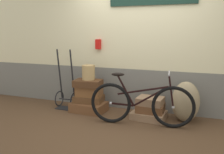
% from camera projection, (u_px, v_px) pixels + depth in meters
% --- Properties ---
extents(ground, '(9.72, 5.20, 0.06)m').
position_uv_depth(ground, '(123.00, 124.00, 4.35)').
color(ground, '#513823').
extents(station_building, '(7.72, 0.74, 2.66)m').
position_uv_depth(station_building, '(138.00, 44.00, 4.88)').
color(station_building, slate).
rests_on(station_building, ground).
extents(suitcase_0, '(0.68, 0.50, 0.18)m').
position_uv_depth(suitcase_0, '(89.00, 107.00, 4.91)').
color(suitcase_0, brown).
rests_on(suitcase_0, ground).
extents(suitcase_1, '(0.60, 0.46, 0.12)m').
position_uv_depth(suitcase_1, '(89.00, 99.00, 4.93)').
color(suitcase_1, brown).
rests_on(suitcase_1, suitcase_0).
extents(suitcase_2, '(0.52, 0.40, 0.20)m').
position_uv_depth(suitcase_2, '(89.00, 91.00, 4.89)').
color(suitcase_2, brown).
rests_on(suitcase_2, suitcase_1).
extents(suitcase_3, '(0.56, 0.41, 0.13)m').
position_uv_depth(suitcase_3, '(88.00, 83.00, 4.82)').
color(suitcase_3, '#4C2D19').
rests_on(suitcase_3, suitcase_2).
extents(suitcase_4, '(0.63, 0.51, 0.13)m').
position_uv_depth(suitcase_4, '(149.00, 115.00, 4.51)').
color(suitcase_4, '#937051').
rests_on(suitcase_4, ground).
extents(suitcase_5, '(0.49, 0.43, 0.14)m').
position_uv_depth(suitcase_5, '(151.00, 108.00, 4.50)').
color(suitcase_5, brown).
rests_on(suitcase_5, suitcase_4).
extents(suitcase_6, '(0.48, 0.41, 0.13)m').
position_uv_depth(suitcase_6, '(150.00, 101.00, 4.46)').
color(suitcase_6, '#937051').
rests_on(suitcase_6, suitcase_5).
extents(wicker_basket, '(0.25, 0.25, 0.28)m').
position_uv_depth(wicker_basket, '(88.00, 72.00, 4.81)').
color(wicker_basket, tan).
rests_on(wicker_basket, suitcase_3).
extents(luggage_trolley, '(0.39, 0.39, 1.22)m').
position_uv_depth(luggage_trolley, '(66.00, 95.00, 5.15)').
color(luggage_trolley, black).
rests_on(luggage_trolley, ground).
extents(burlap_sack, '(0.48, 0.41, 0.71)m').
position_uv_depth(burlap_sack, '(186.00, 102.00, 4.33)').
color(burlap_sack, '#9E8966').
rests_on(burlap_sack, ground).
extents(bicycle, '(1.74, 0.46, 0.93)m').
position_uv_depth(bicycle, '(141.00, 104.00, 4.14)').
color(bicycle, black).
rests_on(bicycle, ground).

